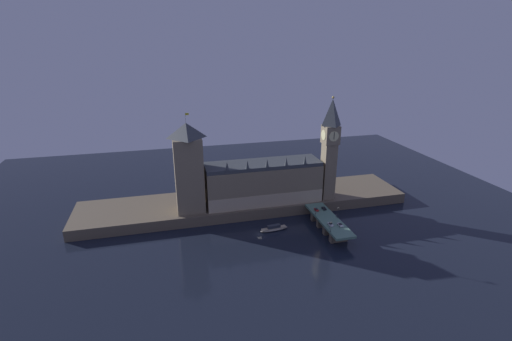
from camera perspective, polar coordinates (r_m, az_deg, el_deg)
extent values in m
plane|color=black|center=(222.40, 0.58, -9.76)|extent=(400.00, 400.00, 0.00)
cube|color=brown|center=(254.68, -1.67, -4.92)|extent=(220.00, 42.00, 6.87)
cube|color=#7F7056|center=(244.39, 1.06, -2.00)|extent=(75.37, 22.50, 24.49)
cube|color=tan|center=(237.36, 1.77, -4.74)|extent=(75.37, 0.20, 8.82)
cube|color=#383D42|center=(239.78, 1.08, 0.99)|extent=(75.37, 20.70, 2.40)
cone|color=#383D42|center=(224.52, -4.47, 0.67)|extent=(2.40, 2.40, 5.39)
cone|color=#383D42|center=(226.83, -1.34, 0.93)|extent=(2.40, 2.40, 5.39)
cone|color=#383D42|center=(229.81, 1.71, 1.17)|extent=(2.40, 2.40, 5.39)
cone|color=#383D42|center=(233.43, 4.68, 1.41)|extent=(2.40, 2.40, 5.39)
cone|color=#383D42|center=(237.66, 7.55, 1.63)|extent=(2.40, 2.40, 5.39)
cube|color=#7F7056|center=(250.95, 11.03, -0.11)|extent=(8.15, 8.15, 38.28)
cube|color=#7F7056|center=(243.83, 11.41, 5.44)|extent=(9.62, 9.62, 11.77)
cylinder|color=beige|center=(239.53, 11.91, 5.15)|extent=(6.56, 0.25, 6.56)
cylinder|color=beige|center=(248.15, 10.92, 5.72)|extent=(6.56, 0.25, 6.56)
cylinder|color=beige|center=(245.97, 12.45, 5.49)|extent=(0.25, 6.56, 6.56)
cylinder|color=beige|center=(241.77, 10.34, 5.39)|extent=(0.25, 6.56, 6.56)
cube|color=black|center=(239.25, 11.93, 5.26)|extent=(0.36, 0.10, 4.92)
pyramid|color=#383D42|center=(240.82, 11.63, 8.76)|extent=(9.62, 9.62, 17.04)
sphere|color=gold|center=(239.32, 11.79, 10.95)|extent=(1.60, 1.60, 1.60)
cube|color=#7F7056|center=(231.49, -10.28, -0.63)|extent=(16.96, 16.96, 46.81)
pyramid|color=#383D42|center=(223.56, -10.71, 6.10)|extent=(17.30, 17.30, 8.99)
cylinder|color=#99999E|center=(221.98, -10.83, 7.98)|extent=(0.24, 0.24, 6.00)
cube|color=gold|center=(221.64, -10.58, 8.53)|extent=(2.00, 0.08, 1.20)
cube|color=slate|center=(228.20, 11.11, -7.47)|extent=(12.15, 46.00, 1.40)
cube|color=brown|center=(219.07, 12.58, -9.88)|extent=(10.32, 3.20, 5.93)
cube|color=brown|center=(226.23, 11.55, -8.80)|extent=(10.32, 3.20, 5.93)
cube|color=brown|center=(233.53, 10.58, -7.78)|extent=(10.32, 3.20, 5.93)
cube|color=brown|center=(240.96, 9.67, -6.83)|extent=(10.32, 3.20, 5.93)
cube|color=red|center=(236.83, 9.26, -5.97)|extent=(1.80, 3.85, 0.70)
cube|color=black|center=(236.59, 9.27, -5.85)|extent=(1.47, 1.73, 0.45)
cylinder|color=black|center=(237.59, 8.96, -5.93)|extent=(0.22, 0.64, 0.64)
cylinder|color=black|center=(238.23, 9.34, -5.88)|extent=(0.22, 0.64, 0.64)
cylinder|color=black|center=(235.62, 9.18, -6.16)|extent=(0.22, 0.64, 0.64)
cylinder|color=black|center=(236.26, 9.57, -6.11)|extent=(0.22, 0.64, 0.64)
cube|color=silver|center=(220.13, 11.38, -8.15)|extent=(1.91, 4.12, 0.96)
cube|color=black|center=(219.80, 11.39, -7.99)|extent=(1.56, 1.86, 0.45)
cylinder|color=black|center=(220.93, 11.02, -8.11)|extent=(0.22, 0.64, 0.64)
cylinder|color=black|center=(221.66, 11.45, -8.05)|extent=(0.22, 0.64, 0.64)
cylinder|color=black|center=(218.90, 11.30, -8.41)|extent=(0.22, 0.64, 0.64)
cylinder|color=black|center=(219.64, 11.73, -8.34)|extent=(0.22, 0.64, 0.64)
cube|color=silver|center=(221.07, 12.83, -8.17)|extent=(1.99, 4.23, 0.74)
cube|color=black|center=(220.80, 12.84, -8.03)|extent=(1.63, 1.90, 0.45)
cylinder|color=black|center=(220.55, 13.20, -8.34)|extent=(0.22, 0.64, 0.64)
cylinder|color=black|center=(219.75, 12.76, -8.41)|extent=(0.22, 0.64, 0.64)
cylinder|color=black|center=(222.60, 12.89, -8.04)|extent=(0.22, 0.64, 0.64)
cylinder|color=black|center=(221.80, 12.45, -8.11)|extent=(0.22, 0.64, 0.64)
cube|color=black|center=(239.15, 10.42, -5.78)|extent=(1.90, 4.08, 0.73)
cube|color=black|center=(238.90, 10.42, -5.65)|extent=(1.56, 1.84, 0.45)
cylinder|color=black|center=(238.57, 10.74, -5.93)|extent=(0.22, 0.64, 0.64)
cylinder|color=black|center=(237.85, 10.34, -5.98)|extent=(0.22, 0.64, 0.64)
cylinder|color=black|center=(240.63, 10.49, -5.68)|extent=(0.22, 0.64, 0.64)
cylinder|color=black|center=(239.92, 10.09, -5.73)|extent=(0.22, 0.64, 0.64)
cylinder|color=black|center=(215.97, 11.19, -8.79)|extent=(0.28, 0.28, 0.76)
cylinder|color=navy|center=(215.64, 11.20, -8.63)|extent=(0.38, 0.38, 0.63)
sphere|color=tan|center=(215.45, 11.21, -8.53)|extent=(0.21, 0.21, 0.21)
cylinder|color=black|center=(230.84, 12.22, -6.91)|extent=(0.28, 0.28, 0.85)
cylinder|color=#47384C|center=(230.50, 12.23, -6.74)|extent=(0.38, 0.38, 0.71)
sphere|color=tan|center=(230.30, 12.24, -6.63)|extent=(0.23, 0.23, 0.23)
cylinder|color=black|center=(231.74, 9.14, -6.60)|extent=(0.28, 0.28, 0.78)
cylinder|color=#47384C|center=(231.43, 9.15, -6.44)|extent=(0.38, 0.38, 0.65)
sphere|color=tan|center=(231.24, 9.16, -6.35)|extent=(0.21, 0.21, 0.21)
cylinder|color=#2D3333|center=(213.80, 11.39, -9.16)|extent=(0.56, 0.56, 0.50)
cylinder|color=#2D3333|center=(212.51, 11.44, -8.50)|extent=(0.18, 0.18, 5.00)
sphere|color=#F9E5A3|center=(211.11, 11.49, -7.77)|extent=(0.60, 0.60, 0.60)
sphere|color=#F9E5A3|center=(211.09, 11.37, -7.87)|extent=(0.44, 0.44, 0.44)
sphere|color=#F9E5A3|center=(211.46, 11.60, -7.84)|extent=(0.44, 0.44, 0.44)
cylinder|color=#2D3333|center=(230.14, 12.43, -7.06)|extent=(0.56, 0.56, 0.50)
cylinder|color=#2D3333|center=(228.78, 12.49, -6.36)|extent=(0.18, 0.18, 5.75)
sphere|color=#F9E5A3|center=(227.33, 12.55, -5.58)|extent=(0.60, 0.60, 0.60)
sphere|color=#F9E5A3|center=(227.28, 12.45, -5.68)|extent=(0.44, 0.44, 0.44)
sphere|color=#F9E5A3|center=(227.67, 12.65, -5.65)|extent=(0.44, 0.44, 0.44)
ellipsoid|color=#B2A893|center=(226.07, 2.76, -9.00)|extent=(17.86, 5.54, 1.82)
cube|color=tan|center=(225.67, 2.76, -8.82)|extent=(15.68, 4.57, 0.24)
cube|color=#2D333D|center=(225.19, 2.77, -8.59)|extent=(8.10, 3.12, 1.82)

